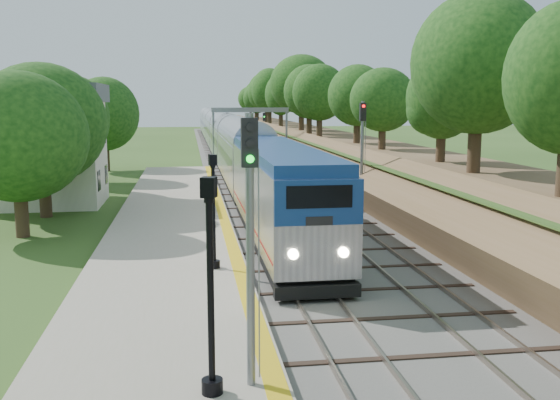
{
  "coord_description": "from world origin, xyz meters",
  "views": [
    {
      "loc": [
        -4.21,
        -13.01,
        6.85
      ],
      "look_at": [
        -0.5,
        12.28,
        2.8
      ],
      "focal_mm": 40.0,
      "sensor_mm": 36.0,
      "label": 1
    }
  ],
  "objects": [
    {
      "name": "trackbed",
      "position": [
        2.0,
        60.0,
        0.07
      ],
      "size": [
        9.5,
        170.0,
        0.28
      ],
      "color": "#4C4944",
      "rests_on": "ground"
    },
    {
      "name": "platform",
      "position": [
        -5.2,
        16.0,
        0.19
      ],
      "size": [
        6.4,
        68.0,
        0.38
      ],
      "primitive_type": "cube",
      "color": "gray",
      "rests_on": "ground"
    },
    {
      "name": "yellow_stripe",
      "position": [
        -2.35,
        16.0,
        0.39
      ],
      "size": [
        0.55,
        68.0,
        0.01
      ],
      "primitive_type": "cube",
      "color": "gold",
      "rests_on": "platform"
    },
    {
      "name": "embankment",
      "position": [
        10.35,
        60.0,
        1.95
      ],
      "size": [
        10.64,
        170.0,
        11.7
      ],
      "color": "brown",
      "rests_on": "ground"
    },
    {
      "name": "station_building",
      "position": [
        -14.0,
        30.0,
        4.09
      ],
      "size": [
        8.6,
        6.6,
        8.0
      ],
      "color": "white",
      "rests_on": "ground"
    },
    {
      "name": "signal_gantry",
      "position": [
        2.47,
        54.99,
        4.82
      ],
      "size": [
        8.4,
        0.38,
        6.2
      ],
      "color": "slate",
      "rests_on": "ground"
    },
    {
      "name": "trees_behind_platform",
      "position": [
        -11.17,
        20.67,
        4.53
      ],
      "size": [
        7.82,
        53.32,
        7.21
      ],
      "color": "#332316",
      "rests_on": "ground"
    },
    {
      "name": "train",
      "position": [
        0.0,
        66.75,
        2.29
      ],
      "size": [
        3.04,
        122.03,
        4.47
      ],
      "color": "black",
      "rests_on": "trackbed"
    },
    {
      "name": "lamppost_mid",
      "position": [
        -3.81,
        0.19,
        2.56
      ],
      "size": [
        0.48,
        0.48,
        4.88
      ],
      "color": "black",
      "rests_on": "platform"
    },
    {
      "name": "lamppost_far",
      "position": [
        -3.31,
        10.87,
        2.37
      ],
      "size": [
        0.44,
        0.44,
        4.47
      ],
      "color": "black",
      "rests_on": "platform"
    },
    {
      "name": "signal_platform",
      "position": [
        -2.9,
        0.52,
        4.21
      ],
      "size": [
        0.36,
        0.29,
        6.23
      ],
      "color": "slate",
      "rests_on": "platform"
    },
    {
      "name": "signal_farside",
      "position": [
        6.2,
        23.63,
        4.25
      ],
      "size": [
        0.37,
        0.29,
        6.76
      ],
      "color": "slate",
      "rests_on": "ground"
    }
  ]
}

